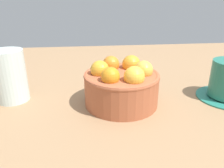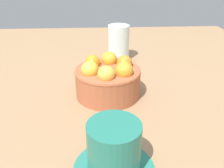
{
  "view_description": "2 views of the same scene",
  "coord_description": "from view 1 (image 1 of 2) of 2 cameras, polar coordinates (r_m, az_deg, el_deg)",
  "views": [
    {
      "loc": [
        6.7,
        42.53,
        22.27
      ],
      "look_at": [
        1.8,
        -1.76,
        3.88
      ],
      "focal_mm": 35.52,
      "sensor_mm": 36.0,
      "label": 1
    },
    {
      "loc": [
        -53.46,
        1.88,
        30.49
      ],
      "look_at": [
        -1.21,
        -0.93,
        3.54
      ],
      "focal_mm": 39.74,
      "sensor_mm": 36.0,
      "label": 2
    }
  ],
  "objects": [
    {
      "name": "ground_plane",
      "position": [
        0.49,
        2.32,
        -6.92
      ],
      "size": [
        130.77,
        113.53,
        3.83
      ],
      "primitive_type": "cube",
      "color": "#997551"
    },
    {
      "name": "terracotta_bowl",
      "position": [
        0.47,
        2.47,
        -0.12
      ],
      "size": [
        15.73,
        15.73,
        9.69
      ],
      "color": "#AD5938",
      "rests_on": "ground_plane"
    },
    {
      "name": "water_glass",
      "position": [
        0.53,
        -24.77,
        1.89
      ],
      "size": [
        6.89,
        6.89,
        11.33
      ],
      "primitive_type": "cylinder",
      "color": "silver",
      "rests_on": "ground_plane"
    }
  ]
}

